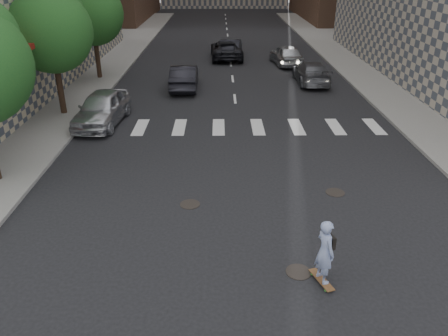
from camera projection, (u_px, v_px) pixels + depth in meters
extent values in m
plane|color=black|center=(249.00, 223.00, 14.22)|extent=(160.00, 160.00, 0.00)
cube|color=gray|center=(35.00, 75.00, 32.08)|extent=(13.00, 80.00, 0.15)
cube|color=gray|center=(427.00, 74.00, 32.36)|extent=(13.00, 80.00, 0.15)
cube|color=black|center=(19.00, 84.00, 22.26)|extent=(0.30, 14.00, 4.00)
cube|color=maroon|center=(26.00, 42.00, 21.36)|extent=(1.60, 14.00, 0.25)
cube|color=black|center=(422.00, 66.00, 26.08)|extent=(0.30, 18.00, 4.00)
cylinder|color=#382619|center=(60.00, 88.00, 23.37)|extent=(0.32, 0.32, 2.80)
sphere|color=#1A4F20|center=(51.00, 31.00, 22.12)|extent=(4.20, 4.20, 4.20)
sphere|color=#1A4F20|center=(56.00, 11.00, 22.28)|extent=(2.80, 2.80, 2.80)
cylinder|color=#382619|center=(98.00, 57.00, 30.59)|extent=(0.32, 0.32, 2.80)
sphere|color=#1A4F20|center=(92.00, 14.00, 29.34)|extent=(4.20, 4.20, 4.20)
cylinder|color=black|center=(298.00, 272.00, 11.97)|extent=(0.70, 0.70, 0.02)
cylinder|color=black|center=(190.00, 204.00, 15.28)|extent=(0.70, 0.70, 0.02)
cylinder|color=black|center=(335.00, 192.00, 16.05)|extent=(0.70, 0.70, 0.02)
cube|color=brown|center=(321.00, 280.00, 11.56)|extent=(0.54, 0.98, 0.02)
cylinder|color=green|center=(325.00, 290.00, 11.27)|extent=(0.05, 0.07, 0.06)
cylinder|color=green|center=(331.00, 289.00, 11.33)|extent=(0.05, 0.07, 0.06)
cylinder|color=green|center=(312.00, 274.00, 11.85)|extent=(0.05, 0.07, 0.06)
cylinder|color=green|center=(317.00, 273.00, 11.90)|extent=(0.05, 0.07, 0.06)
imported|color=#7C8DB5|center=(325.00, 251.00, 11.17)|extent=(0.63, 0.77, 1.81)
cube|color=black|center=(331.00, 242.00, 11.18)|extent=(0.20, 0.32, 0.34)
imported|color=silver|center=(102.00, 108.00, 22.43)|extent=(2.44, 5.11, 1.69)
imported|color=black|center=(184.00, 77.00, 28.62)|extent=(1.72, 4.80, 1.58)
imported|color=#53545A|center=(311.00, 73.00, 29.94)|extent=(2.07, 5.03, 1.46)
imported|color=black|center=(226.00, 50.00, 37.32)|extent=(2.80, 5.66, 1.54)
imported|color=#B4B6BB|center=(286.00, 55.00, 35.15)|extent=(2.50, 4.93, 1.61)
imported|color=black|center=(231.00, 48.00, 37.83)|extent=(2.18, 5.00, 1.60)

